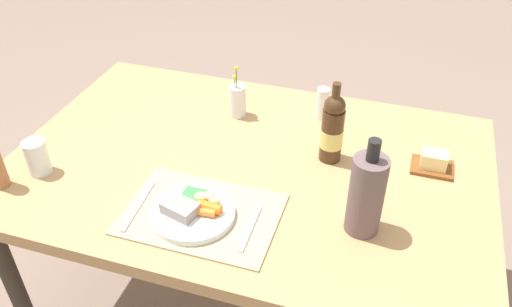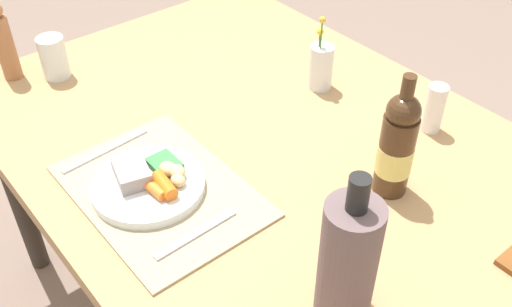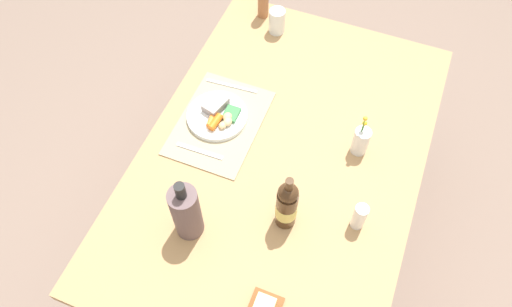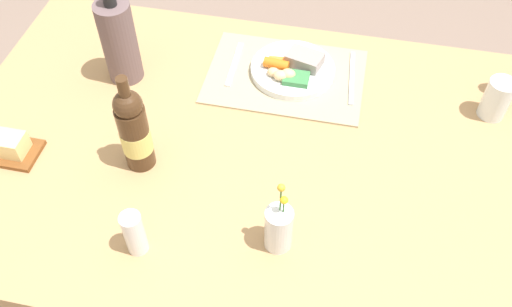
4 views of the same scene
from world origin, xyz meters
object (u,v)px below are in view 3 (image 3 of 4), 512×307
Objects in this scene: knife at (200,151)px; water_tumbler at (277,22)px; dining_table at (281,163)px; cooler_bottle at (186,212)px; flower_vase at (361,141)px; wine_bottle at (287,205)px; salt_shaker at (359,217)px; dinner_plate at (218,115)px; fork at (232,86)px.

water_tumbler is (-0.71, 0.05, 0.04)m from knife.
cooler_bottle is (0.39, -0.19, 0.18)m from dining_table.
flower_vase is 0.68× the size of cooler_bottle.
wine_bottle reaches higher than flower_vase.
wine_bottle is at bearing 22.17° from dining_table.
cooler_bottle is (0.22, -0.52, 0.06)m from salt_shaker.
dining_table is 5.17× the size of cooler_bottle.
salt_shaker is (0.07, 0.63, 0.05)m from knife.
salt_shaker is at bearing 69.10° from dinner_plate.
dinner_plate is at bearing -128.70° from wine_bottle.
water_tumbler is at bearing 175.21° from dinner_plate.
salt_shaker is at bearing 82.50° from knife.
cooler_bottle is 2.61× the size of water_tumbler.
fork is at bearing -179.08° from knife.
flower_vase is 1.79× the size of water_tumbler.
cooler_bottle reaches higher than fork.
fork is 1.92× the size of water_tumbler.
flower_vase is 0.31m from salt_shaker.
wine_bottle is 0.92m from water_tumbler.
cooler_bottle is at bearing 17.86° from knife.
dinner_plate is 1.98× the size of salt_shaker.
salt_shaker is (0.17, 0.33, 0.12)m from dining_table.
salt_shaker is at bearing 107.82° from wine_bottle.
dining_table is at bearing -157.83° from wine_bottle.
cooler_bottle reaches higher than knife.
dining_table is at bearing 154.00° from cooler_bottle.
dining_table is 0.31m from flower_vase.
knife reaches higher than dining_table.
flower_vase is 0.41m from wine_bottle.
knife is 0.71m from water_tumbler.
fork is 0.64m from wine_bottle.
water_tumbler is (-0.54, 0.05, 0.03)m from dinner_plate.
dinner_plate is (-0.07, -0.29, 0.08)m from dining_table.
salt_shaker reaches higher than fork.
knife is 1.64× the size of water_tumbler.
knife is at bearing -1.89° from fork.
knife is at bearing -67.48° from flower_vase.
wine_bottle is at bearing -72.18° from salt_shaker.
wine_bottle is 2.44× the size of water_tumbler.
salt_shaker is at bearing 62.86° from dining_table.
dining_table is 5.53× the size of wine_bottle.
dinner_plate is 2.09× the size of water_tumbler.
wine_bottle reaches higher than dinner_plate.
cooler_bottle is (0.29, 0.10, 0.11)m from knife.
flower_vase reaches higher than fork.
dinner_plate reaches higher than knife.
cooler_bottle reaches higher than flower_vase.
cooler_bottle is at bearing -67.17° from salt_shaker.
water_tumbler is (-0.37, 0.06, 0.04)m from fork.
water_tumbler is (-1.00, -0.05, -0.07)m from cooler_bottle.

